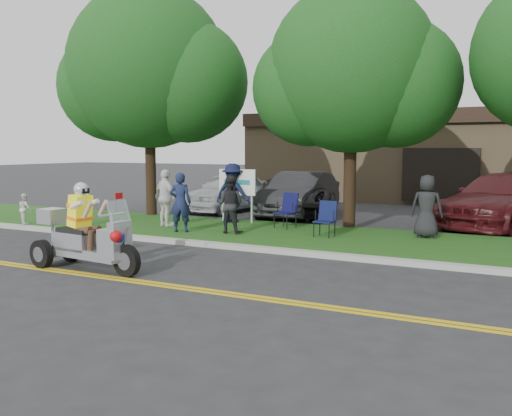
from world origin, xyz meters
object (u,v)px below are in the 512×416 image
at_px(lawn_chair_a, 288,208).
at_px(parked_car_far_left, 229,191).
at_px(parked_car_left, 300,194).
at_px(spectator_adult_mid, 230,204).
at_px(spectator_adult_right, 166,198).
at_px(lawn_chair_b, 326,217).
at_px(parked_car_mid, 294,194).
at_px(parked_car_right, 503,200).
at_px(spectator_adult_left, 180,202).
at_px(trike_scooter, 84,239).

distance_m(lawn_chair_a, parked_car_far_left, 5.39).
height_order(parked_car_far_left, parked_car_left, parked_car_left).
height_order(spectator_adult_mid, spectator_adult_right, spectator_adult_right).
distance_m(lawn_chair_b, parked_car_far_left, 7.15).
distance_m(lawn_chair_b, spectator_adult_mid, 2.61).
height_order(spectator_adult_right, parked_car_mid, spectator_adult_right).
height_order(parked_car_left, parked_car_mid, parked_car_left).
bearing_deg(parked_car_right, spectator_adult_left, -122.96).
bearing_deg(lawn_chair_b, trike_scooter, -116.60).
bearing_deg(parked_car_left, parked_car_far_left, 171.82).
bearing_deg(parked_car_right, lawn_chair_b, -109.70).
bearing_deg(spectator_adult_mid, spectator_adult_left, 15.52).
height_order(spectator_adult_mid, parked_car_far_left, spectator_adult_mid).
bearing_deg(parked_car_mid, spectator_adult_left, -120.83).
bearing_deg(spectator_adult_right, parked_car_right, -128.42).
bearing_deg(parked_car_far_left, parked_car_mid, 6.11).
height_order(trike_scooter, lawn_chair_b, trike_scooter).
bearing_deg(parked_car_right, lawn_chair_a, -124.86).
relative_size(parked_car_far_left, parked_car_left, 0.93).
bearing_deg(parked_car_left, parked_car_mid, 136.17).
relative_size(spectator_adult_mid, parked_car_far_left, 0.36).
xyz_separation_m(spectator_adult_left, parked_car_mid, (1.01, 5.72, -0.17)).
xyz_separation_m(spectator_adult_mid, spectator_adult_right, (-2.33, 0.29, 0.05)).
height_order(spectator_adult_left, spectator_adult_right, spectator_adult_right).
relative_size(trike_scooter, parked_car_left, 0.57).
xyz_separation_m(trike_scooter, lawn_chair_b, (3.19, 5.39, 0.02)).
relative_size(parked_car_left, parked_car_mid, 0.86).
height_order(trike_scooter, lawn_chair_a, trike_scooter).
distance_m(spectator_adult_mid, parked_car_far_left, 6.02).
bearing_deg(parked_car_mid, lawn_chair_b, -79.59).
bearing_deg(lawn_chair_a, lawn_chair_b, -17.59).
bearing_deg(trike_scooter, lawn_chair_a, 81.08).
bearing_deg(spectator_adult_left, parked_car_mid, -121.95).
height_order(trike_scooter, parked_car_mid, trike_scooter).
xyz_separation_m(trike_scooter, parked_car_far_left, (-2.27, 10.00, 0.14)).
bearing_deg(spectator_adult_right, parked_car_mid, -90.59).
bearing_deg(parked_car_far_left, lawn_chair_a, -37.42).
height_order(trike_scooter, spectator_adult_mid, trike_scooter).
height_order(lawn_chair_a, spectator_adult_right, spectator_adult_right).
bearing_deg(lawn_chair_b, spectator_adult_right, -171.92).
height_order(lawn_chair_a, parked_car_far_left, parked_car_far_left).
distance_m(trike_scooter, parked_car_mid, 10.05).
height_order(lawn_chair_b, parked_car_right, parked_car_right).
bearing_deg(parked_car_far_left, spectator_adult_right, -77.64).
bearing_deg(spectator_adult_left, lawn_chair_b, 173.61).
bearing_deg(parked_car_far_left, spectator_adult_mid, -55.46).
distance_m(parked_car_far_left, parked_car_right, 9.50).
distance_m(lawn_chair_b, parked_car_left, 5.00).
bearing_deg(spectator_adult_mid, trike_scooter, 79.23).
relative_size(parked_car_far_left, parked_car_mid, 0.81).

